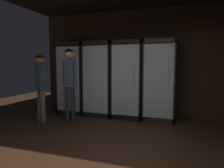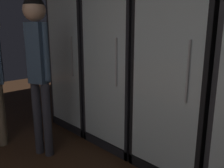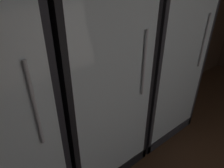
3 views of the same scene
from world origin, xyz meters
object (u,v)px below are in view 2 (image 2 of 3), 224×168
at_px(cooler_left, 124,67).
at_px(cooler_far_left, 84,62).
at_px(shopper_near, 38,55).
at_px(cooler_center, 183,77).

bearing_deg(cooler_left, cooler_far_left, -179.89).
xyz_separation_m(cooler_far_left, shopper_near, (0.38, -0.90, 0.19)).
xyz_separation_m(cooler_left, cooler_center, (0.79, 0.00, -0.01)).
bearing_deg(cooler_far_left, cooler_left, 0.11).
bearing_deg(shopper_near, cooler_far_left, 112.73).
bearing_deg(cooler_center, cooler_left, -179.88).
bearing_deg(cooler_left, cooler_center, 0.12).
height_order(cooler_far_left, shopper_near, cooler_far_left).
relative_size(cooler_far_left, shopper_near, 1.13).
distance_m(cooler_far_left, shopper_near, 1.00).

